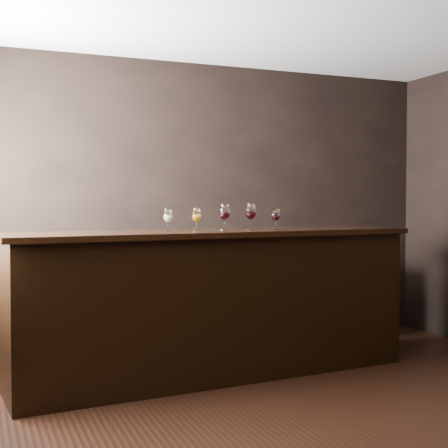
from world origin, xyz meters
name	(u,v)px	position (x,y,z in m)	size (l,w,h in m)	color
ground	(315,415)	(0.00, 0.00, 0.00)	(5.00, 5.00, 0.00)	black
room_shell	(277,145)	(-0.23, 0.11, 1.81)	(5.02, 4.52, 2.81)	black
bar_counter	(215,306)	(-0.28, 1.15, 0.58)	(3.30, 0.71, 1.15)	black
bar_top	(215,233)	(-0.28, 1.15, 1.18)	(3.41, 0.79, 0.04)	black
back_bar_shelf	(259,301)	(0.54, 2.03, 0.44)	(2.42, 0.40, 0.87)	black
glass_white	(168,216)	(-0.67, 1.18, 1.32)	(0.07, 0.07, 0.17)	white
glass_amber	(196,216)	(-0.43, 1.18, 1.32)	(0.08, 0.08, 0.18)	white
glass_red_a	(224,213)	(-0.20, 1.12, 1.34)	(0.09, 0.09, 0.21)	white
glass_red_b	(251,212)	(0.03, 1.11, 1.34)	(0.09, 0.09, 0.22)	white
glass_red_c	(276,215)	(0.26, 1.12, 1.32)	(0.08, 0.08, 0.18)	white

